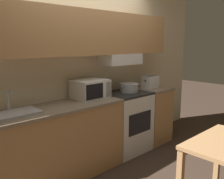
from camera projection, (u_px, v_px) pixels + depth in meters
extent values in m
plane|color=#3D2D23|center=(85.00, 155.00, 3.73)|extent=(16.00, 16.00, 0.00)
cube|color=beige|center=(82.00, 70.00, 3.52)|extent=(5.30, 0.05, 2.55)
cube|color=tan|center=(90.00, 33.00, 3.29)|extent=(2.90, 0.32, 0.58)
cube|color=white|center=(120.00, 59.00, 3.75)|extent=(0.65, 0.34, 0.16)
cube|color=tan|center=(58.00, 144.00, 3.03)|extent=(1.67, 0.57, 0.88)
cube|color=#84705B|center=(57.00, 108.00, 2.95)|extent=(1.69, 0.59, 0.04)
cube|color=tan|center=(150.00, 115.00, 4.26)|extent=(0.51, 0.57, 0.88)
cube|color=#84705B|center=(151.00, 89.00, 4.17)|extent=(0.53, 0.59, 0.04)
cube|color=white|center=(126.00, 123.00, 3.84)|extent=(0.69, 0.57, 0.89)
cube|color=black|center=(126.00, 94.00, 3.76)|extent=(0.69, 0.57, 0.03)
cube|color=black|center=(140.00, 123.00, 3.62)|extent=(0.48, 0.01, 0.31)
cylinder|color=black|center=(124.00, 96.00, 3.57)|extent=(0.10, 0.10, 0.01)
cylinder|color=black|center=(138.00, 93.00, 3.78)|extent=(0.10, 0.10, 0.01)
cylinder|color=black|center=(113.00, 93.00, 3.73)|extent=(0.10, 0.10, 0.01)
cylinder|color=black|center=(127.00, 91.00, 3.94)|extent=(0.10, 0.10, 0.01)
cylinder|color=#B7BABF|center=(129.00, 88.00, 3.81)|extent=(0.28, 0.28, 0.13)
torus|color=#B7BABF|center=(129.00, 84.00, 3.80)|extent=(0.29, 0.29, 0.01)
cylinder|color=#B7BABF|center=(122.00, 86.00, 3.70)|extent=(0.05, 0.01, 0.01)
cylinder|color=#B7BABF|center=(136.00, 84.00, 3.91)|extent=(0.05, 0.01, 0.01)
cube|color=white|center=(90.00, 89.00, 3.37)|extent=(0.44, 0.37, 0.25)
cube|color=black|center=(95.00, 92.00, 3.18)|extent=(0.28, 0.01, 0.20)
cube|color=gray|center=(109.00, 89.00, 3.35)|extent=(0.08, 0.01, 0.20)
cube|color=white|center=(150.00, 82.00, 4.17)|extent=(0.25, 0.20, 0.19)
cube|color=black|center=(145.00, 81.00, 4.08)|extent=(0.01, 0.02, 0.02)
cube|color=black|center=(147.00, 77.00, 4.09)|extent=(0.03, 0.14, 0.01)
cube|color=black|center=(149.00, 76.00, 4.13)|extent=(0.03, 0.14, 0.01)
cube|color=black|center=(151.00, 76.00, 4.17)|extent=(0.03, 0.14, 0.01)
cube|color=black|center=(153.00, 76.00, 4.21)|extent=(0.03, 0.14, 0.01)
cube|color=#B7BABF|center=(14.00, 114.00, 2.60)|extent=(0.53, 0.32, 0.02)
cube|color=#4C4F54|center=(14.00, 114.00, 2.58)|extent=(0.45, 0.24, 0.01)
cylinder|color=#B7BABF|center=(8.00, 101.00, 2.66)|extent=(0.02, 0.02, 0.21)
cylinder|color=#B7BABF|center=(10.00, 91.00, 2.60)|extent=(0.02, 0.12, 0.02)
cube|color=tan|center=(218.00, 157.00, 2.91)|extent=(0.06, 0.06, 0.69)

